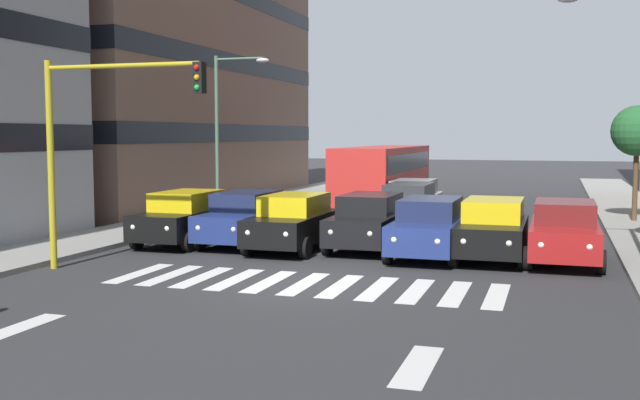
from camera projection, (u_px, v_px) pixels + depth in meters
name	position (u px, v px, depth m)	size (l,w,h in m)	color
ground_plane	(304.00, 284.00, 17.85)	(180.00, 180.00, 0.00)	#2D2D30
crosswalk_markings	(304.00, 284.00, 17.85)	(9.45, 2.80, 0.01)	silver
lane_arrow_0	(418.00, 366.00, 11.50)	(0.50, 2.20, 0.01)	silver
lane_arrow_1	(18.00, 328.00, 13.75)	(0.50, 2.20, 0.01)	silver
car_0	(564.00, 232.00, 20.66)	(2.02, 4.44, 1.72)	maroon
car_1	(493.00, 229.00, 21.29)	(2.02, 4.44, 1.72)	black
car_2	(429.00, 227.00, 21.61)	(2.02, 4.44, 1.72)	navy
car_3	(369.00, 221.00, 23.12)	(2.02, 4.44, 1.72)	black
car_4	(293.00, 222.00, 23.01)	(2.02, 4.44, 1.72)	black
car_5	(246.00, 218.00, 24.08)	(2.02, 4.44, 1.72)	navy
car_6	(185.00, 217.00, 24.28)	(2.02, 4.44, 1.72)	black
car_row2_0	(413.00, 200.00, 30.47)	(2.02, 4.44, 1.72)	silver
car_row2_1	(408.00, 206.00, 28.16)	(2.02, 4.44, 1.72)	#474C51
bus_behind_traffic	(384.00, 171.00, 34.92)	(2.78, 10.50, 3.00)	red
traffic_light_gantry	(93.00, 129.00, 19.18)	(4.59, 0.36, 5.50)	#AD991E
street_lamp_left	(638.00, 97.00, 19.38)	(2.55, 0.28, 7.25)	#4C6B56
street_lamp_right	(225.00, 119.00, 31.32)	(2.46, 0.28, 6.71)	#4C6B56
street_tree_2	(637.00, 131.00, 29.40)	(2.01, 2.01, 4.57)	#513823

